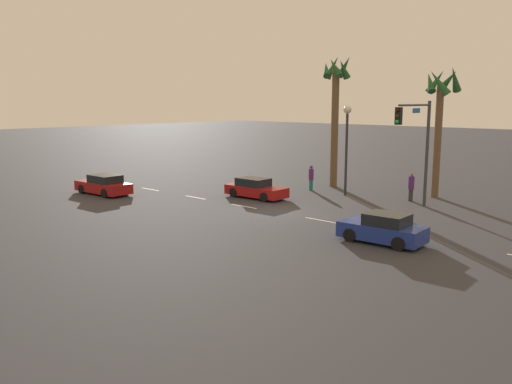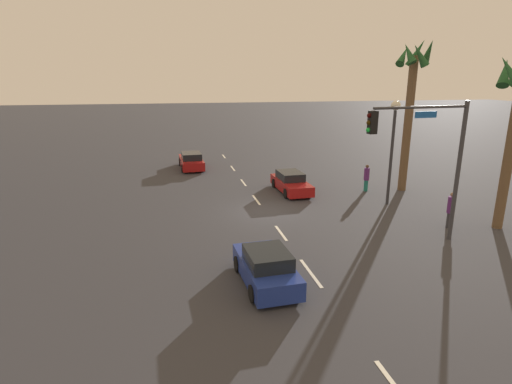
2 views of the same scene
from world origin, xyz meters
The scene contains 15 objects.
ground_plane centered at (0.00, 0.00, 0.00)m, with size 220.00×220.00×0.00m, color #333338.
lane_stripe_0 centered at (-18.00, 0.00, 0.01)m, with size 1.93×0.14×0.01m, color silver.
lane_stripe_1 centered at (-12.26, 0.00, 0.01)m, with size 2.08×0.14×0.01m, color silver.
lane_stripe_2 centered at (-7.12, 0.00, 0.01)m, with size 2.06×0.14×0.01m, color silver.
lane_stripe_3 centered at (-2.50, 0.00, 0.01)m, with size 2.20×0.14×0.01m, color silver.
lane_stripe_4 centered at (3.44, 0.00, 0.01)m, with size 2.10×0.14×0.01m, color silver.
lane_stripe_5 centered at (7.92, 0.00, 0.01)m, with size 2.52×0.14×0.01m, color silver.
car_0 centered at (-13.01, -3.49, 0.65)m, with size 4.67×2.06×1.41m.
car_1 centered at (-4.01, 2.76, 0.63)m, with size 4.49×1.94×1.35m.
car_2 centered at (8.37, -1.95, 0.65)m, with size 4.03×2.00×1.42m.
traffic_signal centered at (6.04, 6.15, 4.46)m, with size 0.69×5.11×6.59m.
streetlamp centered at (0.00, 7.79, 4.39)m, with size 0.56×0.56×6.29m.
pedestrian_0 centered at (-3.05, 7.86, 0.98)m, with size 0.47×0.47×1.86m.
pedestrian_1 centered at (4.45, 8.84, 1.00)m, with size 0.48×0.48×1.90m.
palm_tree_0 centered at (-2.85, 10.53, 6.65)m, with size 2.44×2.48×10.08m.
Camera 2 is at (22.06, -5.26, 7.55)m, focal length 28.70 mm.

